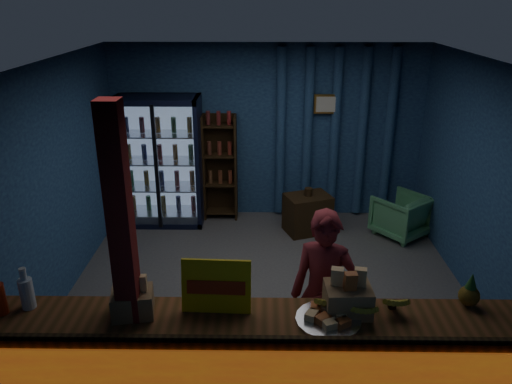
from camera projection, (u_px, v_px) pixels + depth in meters
ground at (267, 288)px, 5.86m from camera, size 4.60×4.60×0.00m
room_walls at (269, 161)px, 5.28m from camera, size 4.60×4.60×4.60m
counter at (270, 369)px, 3.91m from camera, size 4.40×0.57×0.99m
support_post at (127, 277)px, 3.63m from camera, size 0.16×0.16×2.60m
beverage_cooler at (162, 161)px, 7.32m from camera, size 1.20×0.62×1.90m
bottle_shelf at (220, 168)px, 7.49m from camera, size 0.50×0.28×1.60m
curtain_folds at (335, 134)px, 7.36m from camera, size 1.74×0.14×2.50m
framed_picture at (327, 104)px, 7.15m from camera, size 0.36×0.04×0.28m
shopkeeper at (323, 296)px, 4.32m from camera, size 0.65×0.52×1.57m
green_chair at (401, 215)px, 7.06m from camera, size 0.92×0.92×0.61m
side_table at (308, 213)px, 7.17m from camera, size 0.73×0.63×0.67m
yellow_sign at (216, 286)px, 3.77m from camera, size 0.53×0.13×0.42m
soda_bottles at (2, 294)px, 3.80m from camera, size 0.46×0.19×0.35m
snack_box_left at (133, 301)px, 3.75m from camera, size 0.34×0.30×0.32m
snack_box_centre at (348, 297)px, 3.77m from camera, size 0.35×0.30×0.37m
pastry_tray at (328, 318)px, 3.70m from camera, size 0.49×0.49×0.08m
banana_bunches at (361, 304)px, 3.78m from camera, size 0.75×0.29×0.16m
pineapple at (470, 293)px, 3.86m from camera, size 0.16×0.16×0.28m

